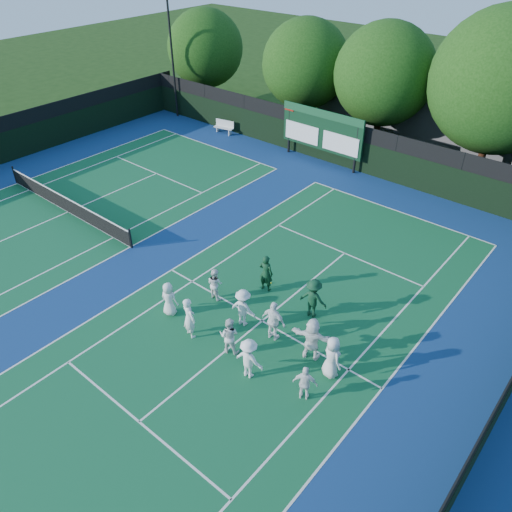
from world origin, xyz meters
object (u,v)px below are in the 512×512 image
Objects in this scene: tennis_net at (67,204)px; coach_left at (266,273)px; scoreboard at (322,130)px; bench at (224,126)px.

coach_left reaches higher than tennis_net.
scoreboard reaches higher than tennis_net.
bench is (-8.45, -0.21, -1.66)m from scoreboard.
coach_left is (14.25, -12.64, 0.37)m from bench.
scoreboard is at bearing 64.40° from tennis_net.
scoreboard is 3.35× the size of coach_left.
scoreboard reaches higher than bench.
bench is at bearing -178.54° from scoreboard.
coach_left is at bearing 7.69° from tennis_net.
scoreboard is 16.26m from tennis_net.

